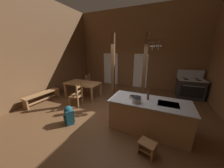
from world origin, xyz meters
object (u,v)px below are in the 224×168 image
object	(u,v)px
stove_range	(190,88)
ladderback_chair_by_post	(77,95)
kitchen_island	(148,115)
stockpot_on_counter	(136,100)
bench_along_left_wall	(42,96)
mixing_bowl_on_counter	(133,97)
step_stool	(147,147)
ladderback_chair_near_window	(90,83)
dining_table	(83,84)
bottle_tall_on_counter	(148,95)
backpack	(69,114)

from	to	relation	value
stove_range	ladderback_chair_by_post	distance (m)	5.32
kitchen_island	stockpot_on_counter	world-z (taller)	stockpot_on_counter
kitchen_island	bench_along_left_wall	xyz separation A→B (m)	(-4.54, 0.06, -0.15)
mixing_bowl_on_counter	step_stool	bearing A→B (deg)	-56.63
kitchen_island	mixing_bowl_on_counter	xyz separation A→B (m)	(-0.48, -0.01, 0.50)
ladderback_chair_near_window	ladderback_chair_by_post	world-z (taller)	same
stove_range	mixing_bowl_on_counter	xyz separation A→B (m)	(-2.07, -3.27, 0.47)
stove_range	dining_table	distance (m)	5.23
step_stool	dining_table	bearing A→B (deg)	146.82
dining_table	ladderback_chair_by_post	size ratio (longest dim) A/B	1.82
ladderback_chair_near_window	dining_table	bearing A→B (deg)	-78.02
mixing_bowl_on_counter	bench_along_left_wall	bearing A→B (deg)	178.97
stove_range	bottle_tall_on_counter	world-z (taller)	stove_range
bottle_tall_on_counter	stove_range	bearing A→B (deg)	62.62
backpack	bottle_tall_on_counter	size ratio (longest dim) A/B	1.96
kitchen_island	backpack	world-z (taller)	kitchen_island
dining_table	ladderback_chair_near_window	bearing A→B (deg)	101.98
kitchen_island	stockpot_on_counter	size ratio (longest dim) A/B	6.79
dining_table	ladderback_chair_near_window	xyz separation A→B (m)	(-0.20, 0.94, -0.20)
step_stool	dining_table	xyz separation A→B (m)	(-3.36, 2.20, 0.47)
step_stool	backpack	distance (m)	2.44
ladderback_chair_by_post	backpack	size ratio (longest dim) A/B	1.59
backpack	step_stool	bearing A→B (deg)	-4.63
dining_table	bench_along_left_wall	size ratio (longest dim) A/B	1.10
step_stool	stockpot_on_counter	bearing A→B (deg)	123.58
step_stool	mixing_bowl_on_counter	world-z (taller)	mixing_bowl_on_counter
dining_table	stockpot_on_counter	bearing A→B (deg)	-28.00
step_stool	stockpot_on_counter	world-z (taller)	stockpot_on_counter
stove_range	bottle_tall_on_counter	size ratio (longest dim) A/B	4.33
backpack	mixing_bowl_on_counter	world-z (taller)	mixing_bowl_on_counter
kitchen_island	ladderback_chair_near_window	distance (m)	4.13
stove_range	bench_along_left_wall	distance (m)	6.91
ladderback_chair_near_window	step_stool	bearing A→B (deg)	-41.38
mixing_bowl_on_counter	bottle_tall_on_counter	world-z (taller)	bottle_tall_on_counter
bench_along_left_wall	stove_range	bearing A→B (deg)	27.54
dining_table	bench_along_left_wall	bearing A→B (deg)	-135.65
dining_table	bench_along_left_wall	distance (m)	1.82
step_stool	ladderback_chair_near_window	world-z (taller)	ladderback_chair_near_window
ladderback_chair_by_post	bench_along_left_wall	distance (m)	1.68
kitchen_island	step_stool	world-z (taller)	kitchen_island
step_stool	ladderback_chair_by_post	xyz separation A→B (m)	(-3.01, 1.30, 0.27)
dining_table	stockpot_on_counter	distance (m)	3.35
step_stool	stove_range	bearing A→B (deg)	70.22
ladderback_chair_by_post	backpack	distance (m)	1.25
dining_table	kitchen_island	bearing A→B (deg)	-21.90
stove_range	bottle_tall_on_counter	distance (m)	3.62
ladderback_chair_near_window	backpack	size ratio (longest dim) A/B	1.59
stove_range	stockpot_on_counter	bearing A→B (deg)	-118.58
step_stool	mixing_bowl_on_counter	xyz separation A→B (m)	(-0.58, 0.87, 0.77)
bench_along_left_wall	bottle_tall_on_counter	distance (m)	4.54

